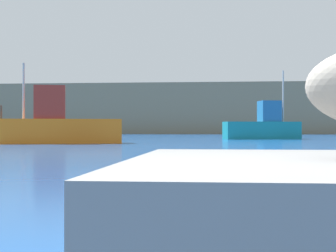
{
  "coord_description": "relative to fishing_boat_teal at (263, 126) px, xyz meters",
  "views": [
    {
      "loc": [
        0.06,
        -2.3,
        0.82
      ],
      "look_at": [
        -2.5,
        23.43,
        0.92
      ],
      "focal_mm": 57.36,
      "sensor_mm": 36.0,
      "label": 1
    }
  ],
  "objects": [
    {
      "name": "hillside_backdrop",
      "position": [
        -3.15,
        36.79,
        2.53
      ],
      "size": [
        140.0,
        11.15,
        6.96
      ],
      "primitive_type": "cube",
      "color": "#7F755B",
      "rests_on": "ground"
    },
    {
      "name": "fishing_boat_orange",
      "position": [
        -11.72,
        -12.43,
        0.05
      ],
      "size": [
        6.66,
        3.81,
        4.24
      ],
      "rotation": [
        0.0,
        0.0,
        3.42
      ],
      "color": "orange",
      "rests_on": "ground"
    },
    {
      "name": "fishing_boat_teal",
      "position": [
        0.0,
        0.0,
        0.0
      ],
      "size": [
        5.77,
        2.93,
        5.1
      ],
      "rotation": [
        0.0,
        0.0,
        0.23
      ],
      "color": "teal",
      "rests_on": "ground"
    }
  ]
}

